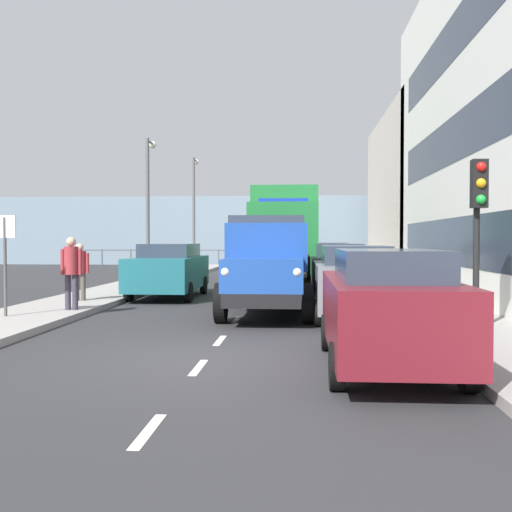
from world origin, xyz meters
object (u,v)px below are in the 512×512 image
(lorry_cargo_green, at_px, (285,234))
(car_silver_kerbside_3, at_px, (330,263))
(car_grey_kerbside_1, at_px, (354,281))
(pedestrian_couple_b, at_px, (80,267))
(pedestrian_couple_a, at_px, (71,267))
(lamp_post_promenade, at_px, (149,195))
(car_black_kerbside_2, at_px, (338,269))
(lamp_post_far, at_px, (194,203))
(car_teal_oppositeside_0, at_px, (169,270))
(car_maroon_kerbside_near, at_px, (387,307))
(truck_vintage_blue, at_px, (267,268))
(street_sign, at_px, (5,248))
(traffic_light_near, at_px, (478,207))

(lorry_cargo_green, xyz_separation_m, car_silver_kerbside_3, (-1.84, -1.30, -1.18))
(car_grey_kerbside_1, bearing_deg, pedestrian_couple_b, -17.90)
(pedestrian_couple_a, xyz_separation_m, pedestrian_couple_b, (0.61, -2.20, -0.11))
(car_silver_kerbside_3, distance_m, lamp_post_promenade, 8.09)
(pedestrian_couple_b, bearing_deg, lamp_post_promenade, -88.83)
(car_black_kerbside_2, bearing_deg, pedestrian_couple_b, 25.98)
(car_grey_kerbside_1, relative_size, car_silver_kerbside_3, 0.95)
(lamp_post_far, bearing_deg, car_silver_kerbside_3, 128.35)
(pedestrian_couple_a, relative_size, lamp_post_promenade, 0.30)
(car_teal_oppositeside_0, bearing_deg, car_grey_kerbside_1, 137.67)
(car_maroon_kerbside_near, height_order, car_grey_kerbside_1, same)
(car_grey_kerbside_1, distance_m, lamp_post_promenade, 13.54)
(car_teal_oppositeside_0, height_order, pedestrian_couple_a, pedestrian_couple_a)
(truck_vintage_blue, xyz_separation_m, pedestrian_couple_a, (4.75, 0.32, 0.02))
(car_maroon_kerbside_near, distance_m, pedestrian_couple_a, 8.77)
(lorry_cargo_green, height_order, car_teal_oppositeside_0, lorry_cargo_green)
(truck_vintage_blue, distance_m, car_silver_kerbside_3, 10.99)
(car_silver_kerbside_3, relative_size, pedestrian_couple_b, 2.64)
(car_maroon_kerbside_near, relative_size, pedestrian_couple_b, 2.72)
(pedestrian_couple_a, bearing_deg, street_sign, 52.29)
(pedestrian_couple_a, bearing_deg, pedestrian_couple_b, -74.62)
(lorry_cargo_green, xyz_separation_m, traffic_light_near, (-3.91, 12.56, 0.40))
(car_grey_kerbside_1, distance_m, street_sign, 7.92)
(lamp_post_far, bearing_deg, car_maroon_kerbside_near, 105.83)
(car_maroon_kerbside_near, height_order, pedestrian_couple_b, pedestrian_couple_b)
(car_silver_kerbside_3, relative_size, lamp_post_far, 0.66)
(lamp_post_promenade, height_order, street_sign, lamp_post_promenade)
(car_silver_kerbside_3, xyz_separation_m, traffic_light_near, (-2.07, 13.85, 1.58))
(car_black_kerbside_2, height_order, lamp_post_far, lamp_post_far)
(car_silver_kerbside_3, distance_m, pedestrian_couple_b, 11.59)
(car_silver_kerbside_3, relative_size, street_sign, 1.88)
(car_black_kerbside_2, bearing_deg, street_sign, 42.35)
(car_black_kerbside_2, bearing_deg, traffic_light_near, 103.64)
(car_silver_kerbside_3, height_order, lamp_post_far, lamp_post_far)
(lorry_cargo_green, relative_size, street_sign, 3.65)
(lamp_post_promenade, height_order, lamp_post_far, lamp_post_far)
(lorry_cargo_green, distance_m, car_black_kerbside_2, 4.56)
(lamp_post_promenade, bearing_deg, pedestrian_couple_a, 94.18)
(car_teal_oppositeside_0, bearing_deg, traffic_light_near, 135.02)
(car_grey_kerbside_1, xyz_separation_m, car_teal_oppositeside_0, (5.44, -4.95, 0.00))
(pedestrian_couple_b, relative_size, lamp_post_far, 0.25)
(car_maroon_kerbside_near, height_order, lamp_post_far, lamp_post_far)
(car_black_kerbside_2, height_order, pedestrian_couple_b, pedestrian_couple_b)
(car_silver_kerbside_3, bearing_deg, pedestrian_couple_a, 58.56)
(lorry_cargo_green, bearing_deg, pedestrian_couple_b, 53.85)
(lorry_cargo_green, height_order, car_maroon_kerbside_near, lorry_cargo_green)
(lorry_cargo_green, xyz_separation_m, lamp_post_far, (5.52, -10.60, 1.91))
(lorry_cargo_green, bearing_deg, truck_vintage_blue, 88.78)
(car_silver_kerbside_3, distance_m, street_sign, 14.69)
(pedestrian_couple_a, height_order, pedestrian_couple_b, pedestrian_couple_a)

